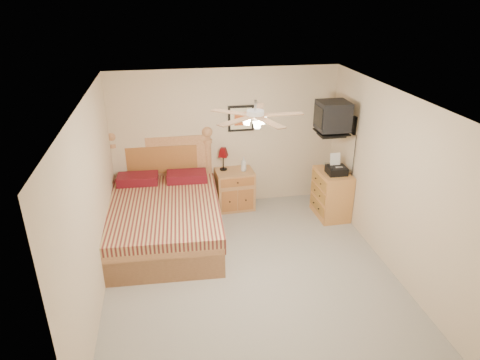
# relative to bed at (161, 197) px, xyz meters

# --- Properties ---
(floor) EXTENTS (4.50, 4.50, 0.00)m
(floor) POSITION_rel_bed_xyz_m (1.20, -1.12, -0.75)
(floor) COLOR gray
(floor) RESTS_ON ground
(ceiling) EXTENTS (4.00, 4.50, 0.04)m
(ceiling) POSITION_rel_bed_xyz_m (1.20, -1.12, 1.75)
(ceiling) COLOR white
(ceiling) RESTS_ON ground
(wall_back) EXTENTS (4.00, 0.04, 2.50)m
(wall_back) POSITION_rel_bed_xyz_m (1.20, 1.13, 0.50)
(wall_back) COLOR beige
(wall_back) RESTS_ON ground
(wall_front) EXTENTS (4.00, 0.04, 2.50)m
(wall_front) POSITION_rel_bed_xyz_m (1.20, -3.37, 0.50)
(wall_front) COLOR beige
(wall_front) RESTS_ON ground
(wall_left) EXTENTS (0.04, 4.50, 2.50)m
(wall_left) POSITION_rel_bed_xyz_m (-0.80, -1.12, 0.50)
(wall_left) COLOR beige
(wall_left) RESTS_ON ground
(wall_right) EXTENTS (0.04, 4.50, 2.50)m
(wall_right) POSITION_rel_bed_xyz_m (3.20, -1.12, 0.50)
(wall_right) COLOR beige
(wall_right) RESTS_ON ground
(bed) EXTENTS (1.86, 2.39, 1.50)m
(bed) POSITION_rel_bed_xyz_m (0.00, 0.00, 0.00)
(bed) COLOR #AB6F45
(bed) RESTS_ON ground
(nightstand) EXTENTS (0.69, 0.53, 0.72)m
(nightstand) POSITION_rel_bed_xyz_m (1.31, 0.88, -0.39)
(nightstand) COLOR #A77541
(nightstand) RESTS_ON ground
(table_lamp) EXTENTS (0.30, 0.30, 0.41)m
(table_lamp) POSITION_rel_bed_xyz_m (1.12, 0.98, 0.18)
(table_lamp) COLOR #570406
(table_lamp) RESTS_ON nightstand
(lotion_bottle) EXTENTS (0.11, 0.12, 0.26)m
(lotion_bottle) POSITION_rel_bed_xyz_m (1.47, 0.86, 0.10)
(lotion_bottle) COLOR silver
(lotion_bottle) RESTS_ON nightstand
(framed_picture) EXTENTS (0.46, 0.04, 0.46)m
(framed_picture) POSITION_rel_bed_xyz_m (1.47, 1.11, 0.87)
(framed_picture) COLOR black
(framed_picture) RESTS_ON wall_back
(dresser) EXTENTS (0.51, 0.73, 0.84)m
(dresser) POSITION_rel_bed_xyz_m (2.93, 0.28, -0.33)
(dresser) COLOR #C77F3D
(dresser) RESTS_ON ground
(fax_machine) EXTENTS (0.32, 0.34, 0.33)m
(fax_machine) POSITION_rel_bed_xyz_m (2.94, 0.19, 0.26)
(fax_machine) COLOR black
(fax_machine) RESTS_ON dresser
(magazine_lower) EXTENTS (0.21, 0.26, 0.02)m
(magazine_lower) POSITION_rel_bed_xyz_m (2.87, 0.50, 0.10)
(magazine_lower) COLOR #BAB192
(magazine_lower) RESTS_ON dresser
(magazine_upper) EXTENTS (0.25, 0.30, 0.02)m
(magazine_upper) POSITION_rel_bed_xyz_m (2.86, 0.50, 0.12)
(magazine_upper) COLOR gray
(magazine_upper) RESTS_ON magazine_lower
(wall_tv) EXTENTS (0.56, 0.46, 0.58)m
(wall_tv) POSITION_rel_bed_xyz_m (2.95, 0.22, 1.06)
(wall_tv) COLOR black
(wall_tv) RESTS_ON wall_right
(ceiling_fan) EXTENTS (1.14, 1.14, 0.28)m
(ceiling_fan) POSITION_rel_bed_xyz_m (1.20, -1.32, 1.61)
(ceiling_fan) COLOR silver
(ceiling_fan) RESTS_ON ceiling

